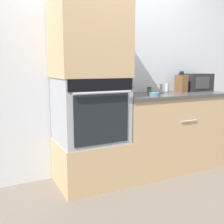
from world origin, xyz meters
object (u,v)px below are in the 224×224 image
condiment_jar_near (131,91)px  condiment_jar_mid (161,88)px  bowl (154,94)px  condiment_jar_far (167,87)px  condiment_jar_back (149,90)px  microwave (196,82)px  wall_oven (90,110)px  knife_block (181,83)px

condiment_jar_near → condiment_jar_mid: (0.51, 0.12, 0.00)m
bowl → condiment_jar_far: condiment_jar_far is taller
condiment_jar_back → condiment_jar_near: bearing=-152.3°
condiment_jar_far → condiment_jar_mid: bearing=-146.3°
microwave → condiment_jar_mid: microwave is taller
microwave → condiment_jar_near: 1.08m
wall_oven → bowl: 0.71m
condiment_jar_back → condiment_jar_mid: bearing=-30.9°
wall_oven → bowl: wall_oven is taller
bowl → condiment_jar_far: (0.51, 0.43, 0.03)m
wall_oven → condiment_jar_near: size_ratio=6.71×
condiment_jar_mid → condiment_jar_far: 0.21m
bowl → condiment_jar_near: (-0.18, 0.19, 0.03)m
condiment_jar_mid → condiment_jar_back: size_ratio=1.62×
condiment_jar_mid → condiment_jar_far: bearing=33.7°
wall_oven → condiment_jar_back: (0.88, 0.20, 0.16)m
microwave → condiment_jar_near: size_ratio=3.68×
bowl → condiment_jar_near: bearing=133.8°
microwave → condiment_jar_far: bearing=163.2°
microwave → condiment_jar_far: 0.41m
condiment_jar_back → condiment_jar_far: bearing=8.1°
wall_oven → condiment_jar_mid: bearing=7.3°
wall_oven → condiment_jar_mid: size_ratio=6.37×
knife_block → condiment_jar_far: size_ratio=2.48×
microwave → condiment_jar_back: 0.70m
wall_oven → condiment_jar_mid: (1.00, 0.13, 0.18)m
knife_block → condiment_jar_near: knife_block is taller
microwave → knife_block: 0.31m
microwave → condiment_jar_far: (-0.39, 0.12, -0.06)m
condiment_jar_near → condiment_jar_back: size_ratio=1.54×
condiment_jar_far → microwave: bearing=-16.8°
wall_oven → microwave: size_ratio=1.83×
knife_block → bowl: (-0.59, -0.25, -0.09)m
knife_block → condiment_jar_near: (-0.77, -0.07, -0.06)m
condiment_jar_near → microwave: bearing=6.7°
condiment_jar_mid → bowl: bearing=-136.7°
microwave → bowl: (-0.90, -0.31, -0.09)m
knife_block → condiment_jar_mid: knife_block is taller
condiment_jar_far → condiment_jar_back: condiment_jar_far is taller
wall_oven → condiment_jar_mid: wall_oven is taller
condiment_jar_mid → condiment_jar_far: (0.18, 0.12, -0.00)m
wall_oven → condiment_jar_far: wall_oven is taller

